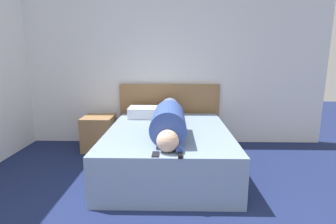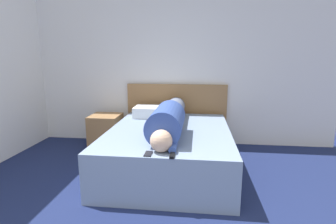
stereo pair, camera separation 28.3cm
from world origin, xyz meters
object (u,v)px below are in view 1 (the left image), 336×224
at_px(person_lying, 169,118).
at_px(pillow_near_headboard, 149,112).
at_px(tv_remote, 180,155).
at_px(nightstand, 99,133).
at_px(bed, 168,149).
at_px(cell_phone, 156,154).

bearing_deg(person_lying, pillow_near_headboard, 111.96).
bearing_deg(tv_remote, nightstand, 127.17).
bearing_deg(person_lying, bed, 97.51).
height_order(person_lying, pillow_near_headboard, person_lying).
height_order(bed, nightstand, same).
distance_m(bed, person_lying, 0.43).
bearing_deg(tv_remote, bed, 98.07).
xyz_separation_m(person_lying, cell_phone, (-0.11, -0.79, -0.15)).
relative_size(bed, cell_phone, 14.68).
relative_size(tv_remote, cell_phone, 1.15).
height_order(nightstand, cell_phone, cell_phone).
bearing_deg(bed, nightstand, 147.02).
relative_size(bed, pillow_near_headboard, 3.17).
bearing_deg(pillow_near_headboard, bed, -66.42).
height_order(tv_remote, cell_phone, tv_remote).
xyz_separation_m(nightstand, pillow_near_headboard, (0.78, -0.03, 0.33)).
bearing_deg(cell_phone, tv_remote, -4.35).
relative_size(bed, tv_remote, 12.72).
distance_m(pillow_near_headboard, tv_remote, 1.62).
height_order(nightstand, person_lying, person_lying).
height_order(person_lying, cell_phone, person_lying).
xyz_separation_m(nightstand, tv_remote, (1.20, -1.59, 0.27)).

